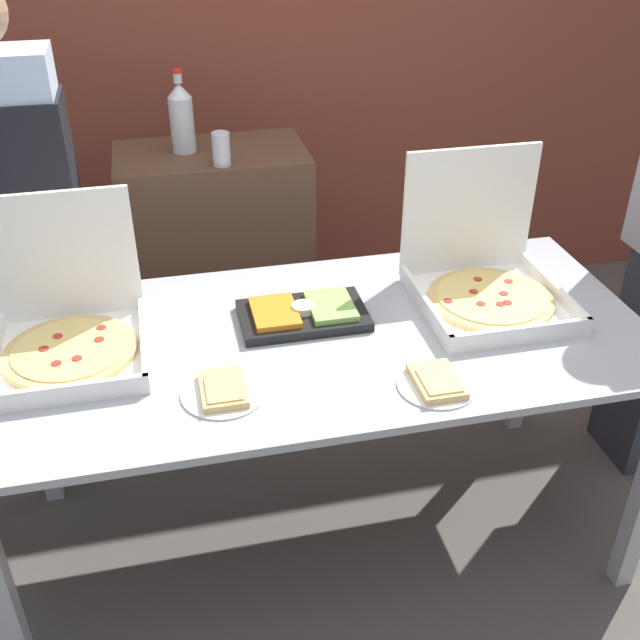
{
  "coord_description": "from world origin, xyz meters",
  "views": [
    {
      "loc": [
        -0.42,
        -1.83,
        2.07
      ],
      "look_at": [
        0.0,
        0.0,
        0.91
      ],
      "focal_mm": 42.0,
      "sensor_mm": 36.0,
      "label": 1
    }
  ],
  "objects_px": {
    "person_server_vest": "(18,222)",
    "veggie_tray": "(303,314)",
    "paper_plate_front_center": "(223,391)",
    "soda_bottle": "(181,117)",
    "pizza_box_near_right": "(68,328)",
    "pizza_box_far_right": "(485,277)",
    "paper_plate_front_right": "(437,383)",
    "soda_can_silver": "(221,149)"
  },
  "relations": [
    {
      "from": "person_server_vest",
      "to": "veggie_tray",
      "type": "bearing_deg",
      "value": 146.16
    },
    {
      "from": "paper_plate_front_center",
      "to": "soda_bottle",
      "type": "bearing_deg",
      "value": 89.53
    },
    {
      "from": "pizza_box_near_right",
      "to": "veggie_tray",
      "type": "distance_m",
      "value": 0.69
    },
    {
      "from": "paper_plate_front_center",
      "to": "pizza_box_far_right",
      "type": "bearing_deg",
      "value": 20.13
    },
    {
      "from": "paper_plate_front_center",
      "to": "person_server_vest",
      "type": "relative_size",
      "value": 0.13
    },
    {
      "from": "paper_plate_front_right",
      "to": "soda_can_silver",
      "type": "bearing_deg",
      "value": 110.37
    },
    {
      "from": "pizza_box_far_right",
      "to": "paper_plate_front_right",
      "type": "distance_m",
      "value": 0.52
    },
    {
      "from": "pizza_box_near_right",
      "to": "paper_plate_front_center",
      "type": "relative_size",
      "value": 1.95
    },
    {
      "from": "soda_bottle",
      "to": "soda_can_silver",
      "type": "distance_m",
      "value": 0.23
    },
    {
      "from": "paper_plate_front_right",
      "to": "veggie_tray",
      "type": "relative_size",
      "value": 0.55
    },
    {
      "from": "veggie_tray",
      "to": "paper_plate_front_right",
      "type": "bearing_deg",
      "value": -55.68
    },
    {
      "from": "paper_plate_front_center",
      "to": "soda_can_silver",
      "type": "relative_size",
      "value": 1.83
    },
    {
      "from": "pizza_box_near_right",
      "to": "veggie_tray",
      "type": "xyz_separation_m",
      "value": [
        0.68,
        0.01,
        -0.05
      ]
    },
    {
      "from": "paper_plate_front_center",
      "to": "veggie_tray",
      "type": "height_order",
      "value": "veggie_tray"
    },
    {
      "from": "soda_bottle",
      "to": "pizza_box_far_right",
      "type": "bearing_deg",
      "value": -47.01
    },
    {
      "from": "pizza_box_far_right",
      "to": "soda_can_silver",
      "type": "distance_m",
      "value": 1.07
    },
    {
      "from": "pizza_box_far_right",
      "to": "person_server_vest",
      "type": "bearing_deg",
      "value": 158.23
    },
    {
      "from": "soda_bottle",
      "to": "person_server_vest",
      "type": "distance_m",
      "value": 0.72
    },
    {
      "from": "pizza_box_near_right",
      "to": "paper_plate_front_right",
      "type": "distance_m",
      "value": 1.05
    },
    {
      "from": "person_server_vest",
      "to": "paper_plate_front_center",
      "type": "bearing_deg",
      "value": 122.99
    },
    {
      "from": "paper_plate_front_center",
      "to": "person_server_vest",
      "type": "bearing_deg",
      "value": 122.99
    },
    {
      "from": "paper_plate_front_center",
      "to": "veggie_tray",
      "type": "bearing_deg",
      "value": 48.53
    },
    {
      "from": "paper_plate_front_right",
      "to": "paper_plate_front_center",
      "type": "xyz_separation_m",
      "value": [
        -0.56,
        0.09,
        -0.0
      ]
    },
    {
      "from": "paper_plate_front_right",
      "to": "paper_plate_front_center",
      "type": "height_order",
      "value": "same"
    },
    {
      "from": "pizza_box_near_right",
      "to": "person_server_vest",
      "type": "xyz_separation_m",
      "value": [
        -0.18,
        0.59,
        0.08
      ]
    },
    {
      "from": "pizza_box_near_right",
      "to": "person_server_vest",
      "type": "distance_m",
      "value": 0.63
    },
    {
      "from": "pizza_box_near_right",
      "to": "pizza_box_far_right",
      "type": "bearing_deg",
      "value": 0.23
    },
    {
      "from": "veggie_tray",
      "to": "soda_bottle",
      "type": "relative_size",
      "value": 1.26
    },
    {
      "from": "soda_bottle",
      "to": "soda_can_silver",
      "type": "bearing_deg",
      "value": -55.68
    },
    {
      "from": "pizza_box_near_right",
      "to": "paper_plate_front_right",
      "type": "height_order",
      "value": "pizza_box_near_right"
    },
    {
      "from": "pizza_box_far_right",
      "to": "veggie_tray",
      "type": "bearing_deg",
      "value": -180.0
    },
    {
      "from": "pizza_box_far_right",
      "to": "soda_can_silver",
      "type": "bearing_deg",
      "value": 134.79
    },
    {
      "from": "soda_can_silver",
      "to": "person_server_vest",
      "type": "xyz_separation_m",
      "value": [
        -0.72,
        -0.16,
        -0.15
      ]
    },
    {
      "from": "pizza_box_near_right",
      "to": "soda_can_silver",
      "type": "xyz_separation_m",
      "value": [
        0.54,
        0.76,
        0.23
      ]
    },
    {
      "from": "paper_plate_front_right",
      "to": "person_server_vest",
      "type": "xyz_separation_m",
      "value": [
        -1.15,
        0.99,
        0.15
      ]
    },
    {
      "from": "paper_plate_front_right",
      "to": "veggie_tray",
      "type": "bearing_deg",
      "value": 124.32
    },
    {
      "from": "paper_plate_front_right",
      "to": "veggie_tray",
      "type": "height_order",
      "value": "veggie_tray"
    },
    {
      "from": "pizza_box_far_right",
      "to": "paper_plate_front_center",
      "type": "height_order",
      "value": "pizza_box_far_right"
    },
    {
      "from": "paper_plate_front_center",
      "to": "person_server_vest",
      "type": "height_order",
      "value": "person_server_vest"
    },
    {
      "from": "paper_plate_front_center",
      "to": "paper_plate_front_right",
      "type": "bearing_deg",
      "value": -9.39
    },
    {
      "from": "soda_bottle",
      "to": "soda_can_silver",
      "type": "xyz_separation_m",
      "value": [
        0.12,
        -0.18,
        -0.07
      ]
    },
    {
      "from": "paper_plate_front_right",
      "to": "veggie_tray",
      "type": "distance_m",
      "value": 0.5
    }
  ]
}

